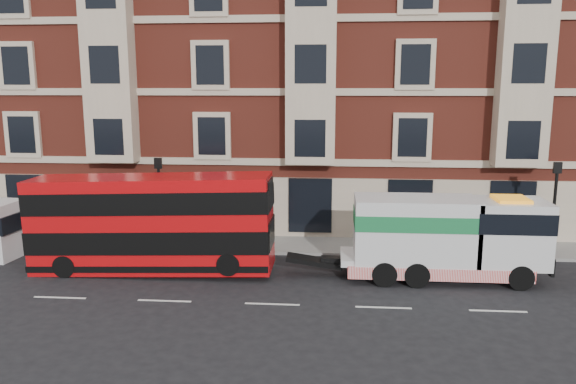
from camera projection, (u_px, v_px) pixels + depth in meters
The scene contains 8 objects.
ground at pixel (272, 304), 20.36m from camera, with size 120.00×120.00×0.00m, color black.
sidewalk at pixel (289, 245), 27.69m from camera, with size 90.00×3.00×0.15m, color slate.
victorian_terrace at pixel (307, 47), 33.13m from camera, with size 45.00×12.00×20.40m.
lamp_post_west at pixel (160, 196), 26.40m from camera, with size 0.35×0.15×4.35m.
lamp_post_east at pixel (554, 203), 24.99m from camera, with size 0.35×0.15×4.35m.
double_decker_bus at pixel (152, 222), 23.56m from camera, with size 10.14×2.33×4.10m.
tow_truck at pixel (443, 237), 22.68m from camera, with size 8.11×2.40×3.38m.
pedestrian at pixel (88, 223), 28.50m from camera, with size 0.58×0.38×1.59m, color #16232D.
Camera 1 is at (2.11, -19.13, 7.81)m, focal length 35.00 mm.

